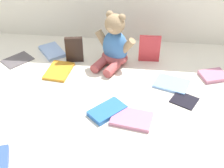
% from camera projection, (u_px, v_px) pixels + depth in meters
% --- Properties ---
extents(ground_plane, '(3.20, 3.20, 0.00)m').
position_uv_depth(ground_plane, '(117.00, 89.00, 1.21)').
color(ground_plane, silver).
extents(teddy_bear, '(0.19, 0.20, 0.24)m').
position_uv_depth(teddy_bear, '(114.00, 46.00, 1.31)').
color(teddy_bear, '#3F72B2').
rests_on(teddy_bear, ground_plane).
extents(book_case_0, '(0.09, 0.02, 0.13)m').
position_uv_depth(book_case_0, '(149.00, 49.00, 1.34)').
color(book_case_0, '#C53137').
rests_on(book_case_0, ground_plane).
extents(book_case_1, '(0.08, 0.03, 0.12)m').
position_uv_depth(book_case_1, '(74.00, 50.00, 1.34)').
color(book_case_1, black).
rests_on(book_case_1, ground_plane).
extents(book_case_2, '(0.15, 0.15, 0.02)m').
position_uv_depth(book_case_2, '(107.00, 111.00, 1.10)').
color(book_case_2, '#2763B4').
rests_on(book_case_2, ground_plane).
extents(book_case_5, '(0.15, 0.16, 0.02)m').
position_uv_depth(book_case_5, '(52.00, 51.00, 1.43)').
color(book_case_5, '#8CAADE').
rests_on(book_case_5, ground_plane).
extents(book_case_6, '(0.12, 0.11, 0.01)m').
position_uv_depth(book_case_6, '(184.00, 100.00, 1.15)').
color(book_case_6, black).
rests_on(book_case_6, ground_plane).
extents(book_case_7, '(0.16, 0.14, 0.01)m').
position_uv_depth(book_case_7, '(171.00, 84.00, 1.23)').
color(book_case_7, '#7BA7E2').
rests_on(book_case_7, ground_plane).
extents(book_case_8, '(0.11, 0.15, 0.01)m').
position_uv_depth(book_case_8, '(59.00, 71.00, 1.30)').
color(book_case_8, orange).
rests_on(book_case_8, ground_plane).
extents(book_case_10, '(0.15, 0.16, 0.01)m').
position_uv_depth(book_case_10, '(17.00, 60.00, 1.38)').
color(book_case_10, '#524B4F').
rests_on(book_case_10, ground_plane).
extents(book_case_11, '(0.13, 0.11, 0.02)m').
position_uv_depth(book_case_11, '(213.00, 76.00, 1.27)').
color(book_case_11, '#BA6E8B').
rests_on(book_case_11, ground_plane).
extents(book_case_12, '(0.15, 0.12, 0.01)m').
position_uv_depth(book_case_12, '(132.00, 119.00, 1.07)').
color(book_case_12, '#BB6E8E').
rests_on(book_case_12, ground_plane).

